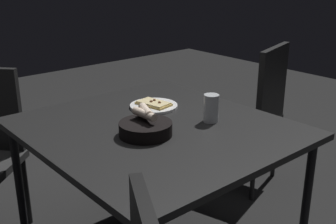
{
  "coord_description": "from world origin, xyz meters",
  "views": [
    {
      "loc": [
        1.4,
        -1.13,
        1.42
      ],
      "look_at": [
        0.04,
        0.03,
        0.79
      ],
      "focal_mm": 44.91,
      "sensor_mm": 36.0,
      "label": 1
    }
  ],
  "objects_px": {
    "pizza_plate": "(154,105)",
    "bread_basket": "(146,127)",
    "dining_table": "(156,136)",
    "chair_spare": "(254,109)",
    "beer_glass": "(211,110)"
  },
  "relations": [
    {
      "from": "dining_table",
      "to": "chair_spare",
      "type": "height_order",
      "value": "chair_spare"
    },
    {
      "from": "bread_basket",
      "to": "chair_spare",
      "type": "height_order",
      "value": "chair_spare"
    },
    {
      "from": "pizza_plate",
      "to": "beer_glass",
      "type": "height_order",
      "value": "beer_glass"
    },
    {
      "from": "pizza_plate",
      "to": "bread_basket",
      "type": "height_order",
      "value": "bread_basket"
    },
    {
      "from": "bread_basket",
      "to": "pizza_plate",
      "type": "bearing_deg",
      "value": 135.93
    },
    {
      "from": "pizza_plate",
      "to": "beer_glass",
      "type": "distance_m",
      "value": 0.35
    },
    {
      "from": "dining_table",
      "to": "chair_spare",
      "type": "bearing_deg",
      "value": 100.89
    },
    {
      "from": "pizza_plate",
      "to": "bread_basket",
      "type": "relative_size",
      "value": 1.07
    },
    {
      "from": "pizza_plate",
      "to": "dining_table",
      "type": "bearing_deg",
      "value": -36.29
    },
    {
      "from": "dining_table",
      "to": "beer_glass",
      "type": "height_order",
      "value": "beer_glass"
    },
    {
      "from": "beer_glass",
      "to": "chair_spare",
      "type": "relative_size",
      "value": 0.14
    },
    {
      "from": "dining_table",
      "to": "bread_basket",
      "type": "bearing_deg",
      "value": -61.11
    },
    {
      "from": "dining_table",
      "to": "pizza_plate",
      "type": "relative_size",
      "value": 4.72
    },
    {
      "from": "dining_table",
      "to": "bread_basket",
      "type": "xyz_separation_m",
      "value": [
        0.06,
        -0.11,
        0.09
      ]
    },
    {
      "from": "pizza_plate",
      "to": "beer_glass",
      "type": "relative_size",
      "value": 1.88
    }
  ]
}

